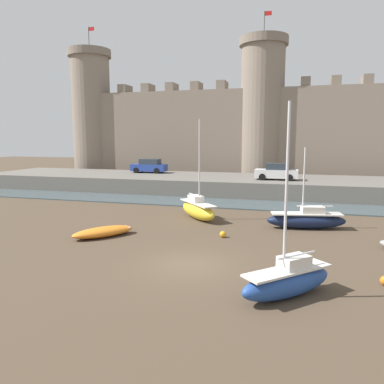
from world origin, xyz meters
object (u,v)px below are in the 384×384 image
(car_quay_east, at_px, (149,166))
(sailboat_midflat_centre, at_px, (198,209))
(mooring_buoy_near_channel, at_px, (223,234))
(rowboat_foreground_right, at_px, (103,232))
(sailboat_foreground_centre, at_px, (307,219))
(car_quay_centre_east, at_px, (277,172))
(sailboat_foreground_left, at_px, (288,280))

(car_quay_east, bearing_deg, sailboat_midflat_centre, -57.37)
(sailboat_midflat_centre, distance_m, mooring_buoy_near_channel, 5.20)
(rowboat_foreground_right, height_order, sailboat_foreground_centre, sailboat_foreground_centre)
(car_quay_centre_east, bearing_deg, rowboat_foreground_right, -115.40)
(sailboat_foreground_left, distance_m, mooring_buoy_near_channel, 8.24)
(rowboat_foreground_right, bearing_deg, sailboat_midflat_centre, 57.00)
(sailboat_foreground_centre, bearing_deg, rowboat_foreground_right, -155.14)
(sailboat_midflat_centre, height_order, sailboat_foreground_centre, sailboat_midflat_centre)
(sailboat_foreground_centre, bearing_deg, sailboat_midflat_centre, 172.96)
(rowboat_foreground_right, distance_m, sailboat_midflat_centre, 7.34)
(sailboat_midflat_centre, distance_m, car_quay_centre_east, 13.16)
(sailboat_foreground_centre, bearing_deg, car_quay_east, 136.26)
(sailboat_foreground_left, relative_size, rowboat_foreground_right, 1.91)
(sailboat_foreground_left, bearing_deg, mooring_buoy_near_channel, 117.47)
(car_quay_east, xyz_separation_m, car_quay_centre_east, (14.79, -3.57, 0.00))
(sailboat_midflat_centre, distance_m, sailboat_foreground_centre, 7.38)
(sailboat_foreground_left, xyz_separation_m, mooring_buoy_near_channel, (-3.79, 7.30, -0.44))
(car_quay_centre_east, bearing_deg, car_quay_east, 166.42)
(rowboat_foreground_right, height_order, car_quay_centre_east, car_quay_centre_east)
(mooring_buoy_near_channel, relative_size, car_quay_centre_east, 0.09)
(sailboat_foreground_centre, height_order, car_quay_centre_east, sailboat_foreground_centre)
(sailboat_foreground_left, height_order, car_quay_centre_east, sailboat_foreground_left)
(sailboat_foreground_centre, relative_size, mooring_buoy_near_channel, 13.79)
(sailboat_foreground_centre, relative_size, car_quay_east, 1.24)
(rowboat_foreground_right, relative_size, car_quay_centre_east, 0.88)
(mooring_buoy_near_channel, bearing_deg, car_quay_centre_east, 83.02)
(sailboat_foreground_left, height_order, sailboat_foreground_centre, sailboat_foreground_left)
(rowboat_foreground_right, xyz_separation_m, sailboat_foreground_centre, (11.31, 5.24, 0.29))
(rowboat_foreground_right, bearing_deg, sailboat_foreground_centre, 24.86)
(sailboat_foreground_centre, xyz_separation_m, mooring_buoy_near_channel, (-4.65, -3.52, -0.40))
(rowboat_foreground_right, height_order, mooring_buoy_near_channel, rowboat_foreground_right)
(rowboat_foreground_right, height_order, sailboat_midflat_centre, sailboat_midflat_centre)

